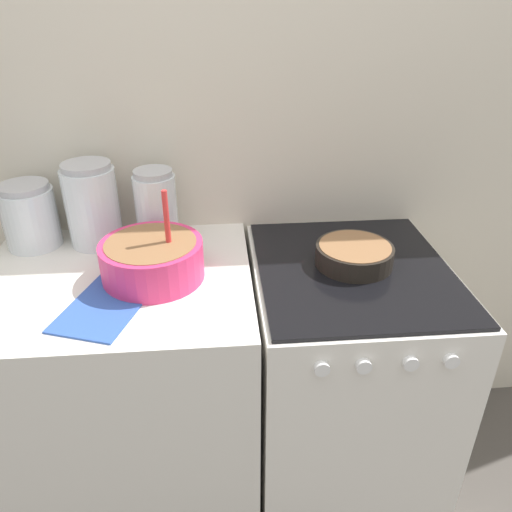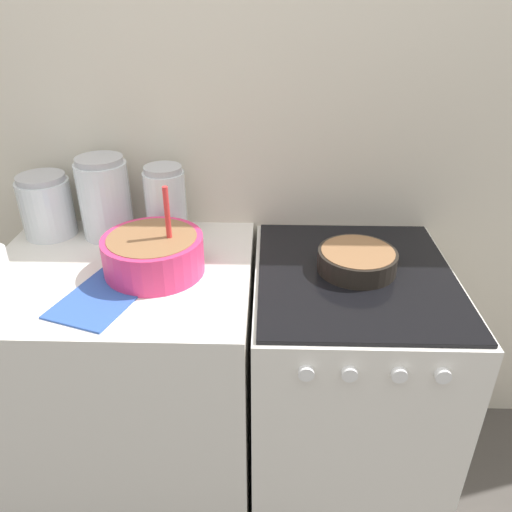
# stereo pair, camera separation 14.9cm
# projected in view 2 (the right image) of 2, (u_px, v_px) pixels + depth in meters

# --- Properties ---
(wall_back) EXTENTS (4.63, 0.05, 2.40)m
(wall_back) POSITION_uv_depth(u_px,v_px,m) (254.00, 139.00, 1.69)
(wall_back) COLOR beige
(wall_back) RESTS_ON ground_plane
(countertop_cabinet) EXTENTS (0.81, 0.69, 0.90)m
(countertop_cabinet) POSITION_uv_depth(u_px,v_px,m) (134.00, 381.00, 1.73)
(countertop_cabinet) COLOR silver
(countertop_cabinet) RESTS_ON ground_plane
(stove) EXTENTS (0.61, 0.71, 0.90)m
(stove) POSITION_uv_depth(u_px,v_px,m) (343.00, 385.00, 1.72)
(stove) COLOR white
(stove) RESTS_ON ground_plane
(mixing_bowl) EXTENTS (0.30, 0.30, 0.27)m
(mixing_bowl) POSITION_uv_depth(u_px,v_px,m) (153.00, 252.00, 1.48)
(mixing_bowl) COLOR #E0336B
(mixing_bowl) RESTS_ON countertop_cabinet
(baking_pan) EXTENTS (0.24, 0.24, 0.06)m
(baking_pan) POSITION_uv_depth(u_px,v_px,m) (357.00, 260.00, 1.50)
(baking_pan) COLOR black
(baking_pan) RESTS_ON stove
(storage_jar_left) EXTENTS (0.17, 0.17, 0.21)m
(storage_jar_left) POSITION_uv_depth(u_px,v_px,m) (47.00, 210.00, 1.69)
(storage_jar_left) COLOR silver
(storage_jar_left) RESTS_ON countertop_cabinet
(storage_jar_middle) EXTENTS (0.17, 0.17, 0.28)m
(storage_jar_middle) POSITION_uv_depth(u_px,v_px,m) (106.00, 203.00, 1.67)
(storage_jar_middle) COLOR silver
(storage_jar_middle) RESTS_ON countertop_cabinet
(storage_jar_right) EXTENTS (0.14, 0.14, 0.25)m
(storage_jar_right) POSITION_uv_depth(u_px,v_px,m) (166.00, 207.00, 1.67)
(storage_jar_right) COLOR silver
(storage_jar_right) RESTS_ON countertop_cabinet
(recipe_page) EXTENTS (0.27, 0.34, 0.01)m
(recipe_page) POSITION_uv_depth(u_px,v_px,m) (104.00, 295.00, 1.39)
(recipe_page) COLOR #3359B2
(recipe_page) RESTS_ON countertop_cabinet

